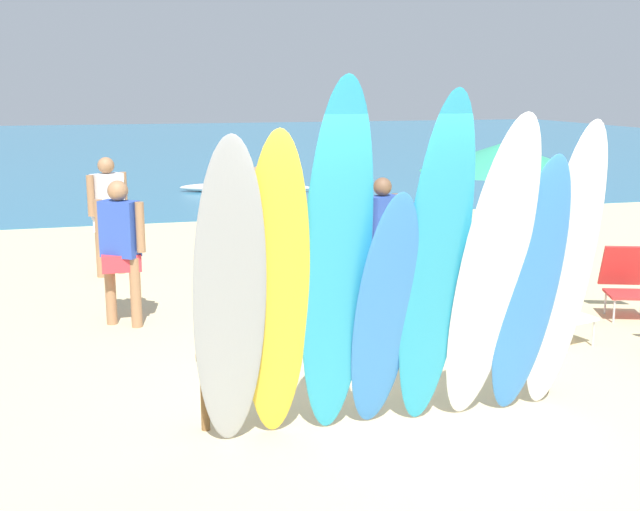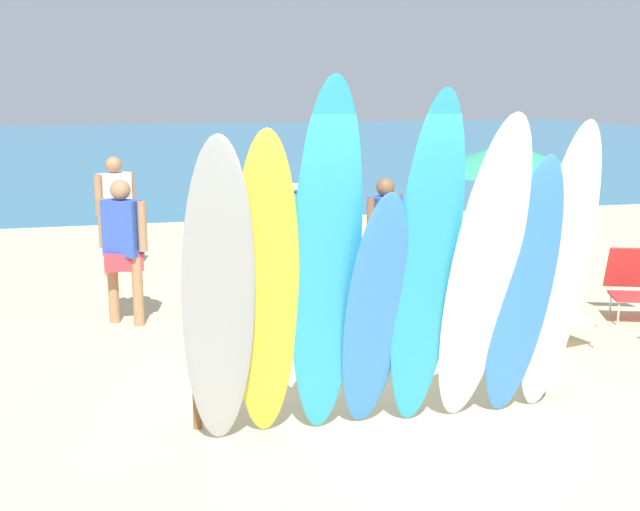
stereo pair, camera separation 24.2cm
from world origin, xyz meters
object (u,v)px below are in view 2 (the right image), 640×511
object	(u,v)px
surfboard_blue_6	(523,292)
surfboard_white_5	(483,277)
surfboard_teal_2	(326,267)
surfboard_white_7	(559,273)
surfboard_teal_4	(426,270)
beachgoer_strolling	(265,215)
distant_boat	(259,188)
beach_chair_red	(557,303)
surfboard_grey_0	(219,299)
beach_chair_striped	(631,282)
beach_umbrella	(507,158)
surfboard_blue_3	(375,315)
beachgoer_by_water	(123,242)
surfboard_rack	(379,353)
beachgoer_photographing	(116,207)
surfboard_yellow_1	(265,292)
beachgoer_midbeach	(385,234)

from	to	relation	value
surfboard_blue_6	surfboard_white_5	bearing A→B (deg)	-169.90
surfboard_teal_2	surfboard_white_7	world-z (taller)	surfboard_teal_2
surfboard_white_5	surfboard_blue_6	world-z (taller)	surfboard_white_5
surfboard_teal_4	beachgoer_strolling	distance (m)	5.38
distant_boat	beach_chair_red	bearing A→B (deg)	-85.18
surfboard_teal_2	surfboard_teal_4	size ratio (longest dim) A/B	1.02
surfboard_grey_0	surfboard_white_7	xyz separation A→B (m)	(2.71, 0.04, 0.03)
surfboard_teal_4	surfboard_white_7	distance (m)	1.18
surfboard_teal_2	surfboard_white_5	distance (m)	1.21
beach_chair_striped	distant_boat	distance (m)	12.30
surfboard_white_5	beach_umbrella	bearing A→B (deg)	56.56
surfboard_teal_2	beach_chair_red	world-z (taller)	surfboard_teal_2
surfboard_teal_2	surfboard_blue_3	distance (m)	0.56
surfboard_blue_6	beachgoer_by_water	size ratio (longest dim) A/B	1.37
surfboard_rack	surfboard_blue_3	world-z (taller)	surfboard_blue_3
surfboard_teal_2	beachgoer_photographing	xyz separation A→B (m)	(-1.54, 6.19, -0.41)
surfboard_teal_2	beach_chair_striped	xyz separation A→B (m)	(4.30, 2.48, -0.96)
surfboard_yellow_1	surfboard_teal_4	distance (m)	1.20
beachgoer_strolling	beach_chair_striped	size ratio (longest dim) A/B	1.95
surfboard_white_5	beachgoer_midbeach	distance (m)	3.62
surfboard_grey_0	surfboard_teal_2	bearing A→B (deg)	1.67
surfboard_teal_4	beachgoer_by_water	distance (m)	4.30
surfboard_white_7	surfboard_blue_6	bearing A→B (deg)	-173.40
surfboard_white_5	beach_chair_striped	distance (m)	4.11
distant_boat	beach_chair_striped	bearing A→B (deg)	-78.72
beachgoer_by_water	distant_boat	distance (m)	11.47
beachgoer_by_water	beach_umbrella	size ratio (longest dim) A/B	0.81
beachgoer_photographing	beachgoer_by_water	distance (m)	2.59
surfboard_teal_2	beachgoer_strolling	bearing A→B (deg)	86.87
surfboard_grey_0	surfboard_blue_3	world-z (taller)	surfboard_grey_0
beachgoer_midbeach	surfboard_white_5	bearing A→B (deg)	-127.97
beachgoer_photographing	surfboard_teal_4	bearing A→B (deg)	-103.03
surfboard_teal_4	surfboard_white_7	size ratio (longest dim) A/B	1.10
surfboard_blue_6	beachgoer_photographing	bearing A→B (deg)	114.90
surfboard_white_5	beach_chair_red	distance (m)	2.73
surfboard_blue_3	beachgoer_by_water	distance (m)	4.01
surfboard_blue_3	beachgoer_midbeach	xyz separation A→B (m)	(1.21, 3.46, -0.06)
beach_umbrella	surfboard_rack	bearing A→B (deg)	-134.44
surfboard_teal_4	surfboard_blue_6	size ratio (longest dim) A/B	1.22
surfboard_blue_3	beachgoer_midbeach	distance (m)	3.67
surfboard_white_7	distant_boat	xyz separation A→B (m)	(-0.02, 14.50, -1.11)
surfboard_white_7	beachgoer_strolling	distance (m)	5.45
surfboard_blue_6	distant_boat	world-z (taller)	surfboard_blue_6
surfboard_teal_4	beach_umbrella	size ratio (longest dim) A/B	1.35
beachgoer_photographing	beach_chair_red	world-z (taller)	beachgoer_photographing
surfboard_rack	surfboard_teal_2	size ratio (longest dim) A/B	1.11
beachgoer_midbeach	distant_boat	world-z (taller)	beachgoer_midbeach
surfboard_white_7	beachgoer_midbeach	world-z (taller)	surfboard_white_7
surfboard_grey_0	beachgoer_midbeach	bearing A→B (deg)	57.31
surfboard_yellow_1	surfboard_teal_4	xyz separation A→B (m)	(1.19, -0.12, 0.13)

